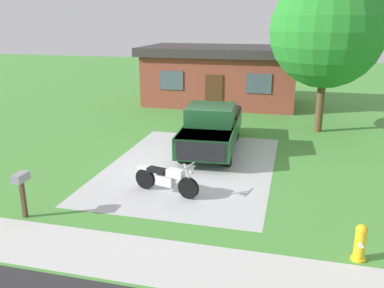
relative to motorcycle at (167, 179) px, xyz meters
The scene contains 9 objects.
ground_plane 2.52m from the motorcycle, 87.01° to the left, with size 80.00×80.00×0.00m, color #4D953D.
driveway_pad 2.52m from the motorcycle, 87.01° to the left, with size 5.85×8.39×0.01m, color beige.
sidewalk_strip 3.56m from the motorcycle, 87.90° to the right, with size 36.00×1.80×0.01m, color silver.
motorcycle is the anchor object (origin of this frame).
pickup_truck 4.75m from the motorcycle, 84.49° to the left, with size 2.34×5.73×1.90m.
fire_hydrant 5.74m from the motorcycle, 24.54° to the right, with size 0.32×0.40×0.87m.
mailbox 4.08m from the motorcycle, 143.25° to the right, with size 0.26×0.48×1.26m.
shade_tree 10.67m from the motorcycle, 60.83° to the left, with size 5.04×5.04×7.14m.
neighbor_house 14.26m from the motorcycle, 93.49° to the left, with size 9.60×5.60×3.50m.
Camera 1 is at (3.43, -13.40, 5.15)m, focal length 37.97 mm.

